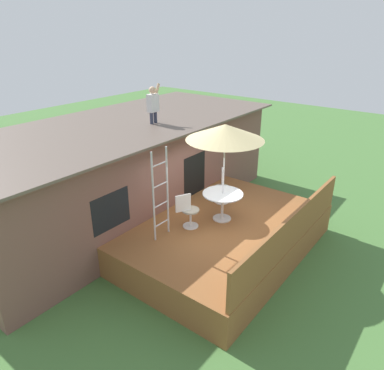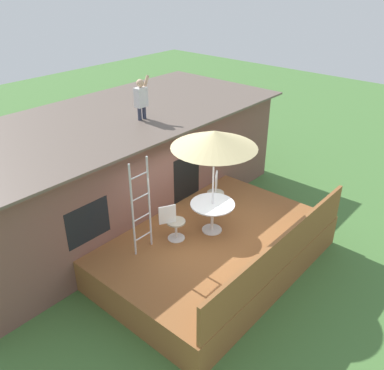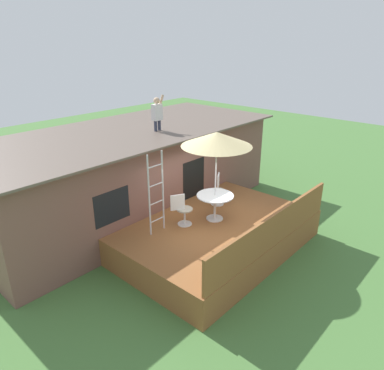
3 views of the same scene
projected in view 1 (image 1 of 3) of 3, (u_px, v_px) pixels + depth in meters
The scene contains 10 objects.
ground_plane at pixel (220, 248), 9.71m from camera, with size 40.00×40.00×0.00m, color #477538.
house at pixel (124, 169), 11.14m from camera, with size 10.50×4.50×2.86m.
deck at pixel (221, 236), 9.55m from camera, with size 5.47×3.89×0.80m, color brown.
deck_railing at pixel (292, 231), 8.15m from camera, with size 5.37×0.08×0.90m, color brown.
patio_table at pixel (223, 199), 9.33m from camera, with size 1.04×1.04×0.74m.
patio_umbrella at pixel (225, 132), 8.61m from camera, with size 1.90×1.90×2.54m.
step_ladder at pixel (161, 195), 8.35m from camera, with size 0.52×0.04×2.20m.
person_figure at pixel (153, 102), 10.32m from camera, with size 0.47×0.20×1.11m.
patio_chair_left at pixel (188, 211), 9.00m from camera, with size 0.58×0.44×0.92m.
patio_chair_right at pixel (222, 187), 10.35m from camera, with size 0.56×0.46×0.92m.
Camera 1 is at (-6.96, -4.40, 5.47)m, focal length 33.96 mm.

